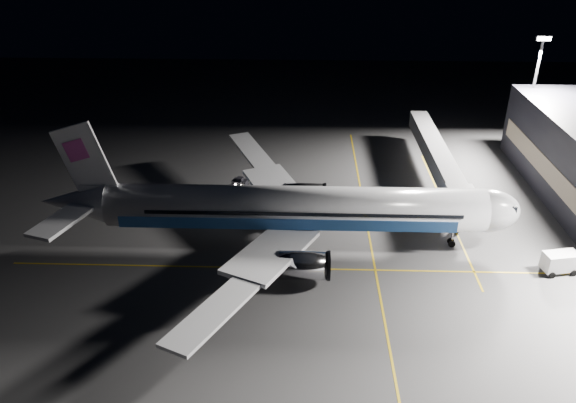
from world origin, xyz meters
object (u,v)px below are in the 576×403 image
(airliner, at_px, (287,208))
(safety_cone_b, at_px, (297,213))
(safety_cone_a, at_px, (260,206))
(safety_cone_c, at_px, (308,215))
(baggage_tug, at_px, (240,183))
(floodlight_mast_north, at_px, (534,86))
(service_truck, at_px, (564,262))
(jet_bridge, at_px, (439,159))

(airliner, height_order, safety_cone_b, airliner)
(safety_cone_a, height_order, safety_cone_c, safety_cone_c)
(safety_cone_a, relative_size, safety_cone_b, 0.96)
(baggage_tug, bearing_deg, floodlight_mast_north, 35.28)
(baggage_tug, relative_size, safety_cone_c, 4.01)
(airliner, bearing_deg, floodlight_mast_north, 37.91)
(safety_cone_a, distance_m, safety_cone_c, 7.53)
(service_truck, xyz_separation_m, safety_cone_b, (-32.42, 13.09, -1.14))
(safety_cone_b, bearing_deg, airliner, -99.50)
(service_truck, xyz_separation_m, safety_cone_c, (-30.95, 12.55, -1.10))
(service_truck, bearing_deg, safety_cone_c, 147.00)
(airliner, height_order, service_truck, airliner)
(airliner, bearing_deg, safety_cone_a, 114.55)
(jet_bridge, xyz_separation_m, baggage_tug, (-31.06, -1.72, -3.81))
(service_truck, distance_m, baggage_tug, 47.07)
(airliner, distance_m, baggage_tug, 18.70)
(floodlight_mast_north, height_order, safety_cone_b, floodlight_mast_north)
(baggage_tug, bearing_deg, safety_cone_b, -26.11)
(jet_bridge, distance_m, safety_cone_a, 29.04)
(jet_bridge, distance_m, safety_cone_c, 23.56)
(floodlight_mast_north, relative_size, service_truck, 3.73)
(jet_bridge, bearing_deg, safety_cone_a, -162.75)
(airliner, bearing_deg, service_truck, -9.40)
(safety_cone_b, bearing_deg, safety_cone_c, -19.90)
(airliner, relative_size, safety_cone_c, 90.37)
(floodlight_mast_north, xyz_separation_m, safety_cone_c, (-38.35, -25.01, -12.03))
(safety_cone_a, relative_size, safety_cone_c, 0.84)
(airliner, relative_size, safety_cone_b, 103.15)
(airliner, bearing_deg, safety_cone_c, 68.67)
(airliner, bearing_deg, jet_bridge, 38.04)
(safety_cone_a, bearing_deg, service_truck, -21.67)
(service_truck, height_order, safety_cone_a, service_truck)
(baggage_tug, distance_m, safety_cone_b, 12.78)
(airliner, height_order, jet_bridge, airliner)
(floodlight_mast_north, relative_size, safety_cone_a, 36.02)
(safety_cone_c, bearing_deg, baggage_tug, 138.85)
(baggage_tug, bearing_deg, service_truck, -10.16)
(safety_cone_c, bearing_deg, floodlight_mast_north, 33.11)
(jet_bridge, relative_size, safety_cone_c, 50.56)
(floodlight_mast_north, xyz_separation_m, baggage_tug, (-49.06, -15.65, -11.60))
(jet_bridge, height_order, floodlight_mast_north, floodlight_mast_north)
(safety_cone_a, height_order, safety_cone_b, safety_cone_b)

